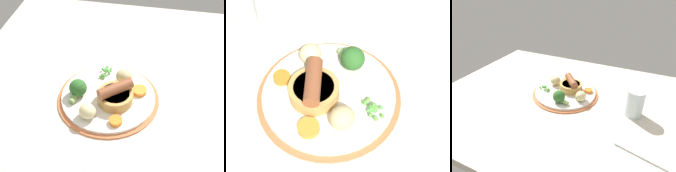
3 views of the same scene
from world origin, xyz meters
The scene contains 10 objects.
dining_table centered at (0.00, 0.00, 1.50)cm, with size 110.00×80.00×3.00cm, color beige.
dinner_plate centered at (-3.63, 3.59, 3.57)cm, with size 27.21×27.21×1.40cm.
sausage_pudding centered at (-2.01, 5.77, 6.58)cm, with size 9.33×9.33×5.84cm.
pea_pile centered at (-12.13, 1.21, 5.36)cm, with size 5.30×3.67×1.80cm.
broccoli_floret_near centered at (-2.45, -4.37, 6.64)cm, with size 6.73×4.70×4.70cm.
potato_chunk_0 centered at (4.59, 0.10, 6.31)cm, with size 4.44×4.05×3.82cm, color beige.
potato_chunk_1 centered at (-9.83, 6.86, 6.41)cm, with size 4.72×4.37×4.01cm, color #CCB77F.
carrot_slice_0 centered at (5.22, 7.22, 4.96)cm, with size 3.32×3.32×1.13cm, color orange.
carrot_slice_1 centered at (-6.35, 11.63, 5.00)cm, with size 3.92×3.92×1.19cm, color orange.
drinking_glass centered at (24.01, 1.41, 7.97)cm, with size 6.27×6.27×9.94cm, color silver.
Camera 2 is at (-32.00, 32.45, 61.45)cm, focal length 60.00 mm.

